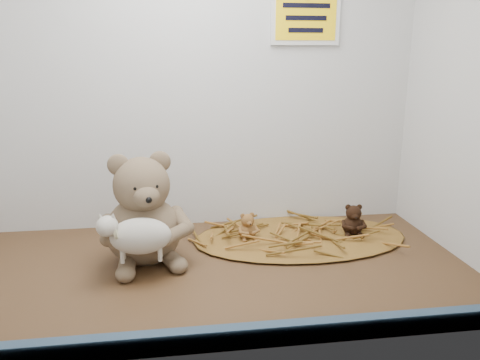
{
  "coord_description": "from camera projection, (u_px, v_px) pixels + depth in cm",
  "views": [
    {
      "loc": [
        -4.46,
        -94.63,
        45.91
      ],
      "look_at": [
        9.03,
        2.01,
        19.66
      ],
      "focal_mm": 35.0,
      "sensor_mm": 36.0,
      "label": 1
    }
  ],
  "objects": [
    {
      "name": "alcove_shell",
      "position": [
        194.0,
        59.0,
        1.0
      ],
      "size": [
        120.4,
        60.2,
        90.4
      ],
      "color": "#452F18",
      "rests_on": "ground"
    },
    {
      "name": "front_rail",
      "position": [
        211.0,
        339.0,
        0.75
      ],
      "size": [
        119.28,
        2.2,
        3.6
      ],
      "primitive_type": "cube",
      "color": "#355165",
      "rests_on": "shelf_floor"
    },
    {
      "name": "straw_bed",
      "position": [
        300.0,
        237.0,
        1.2
      ],
      "size": [
        54.87,
        31.86,
        1.06
      ],
      "primitive_type": "ellipsoid",
      "color": "brown",
      "rests_on": "shelf_floor"
    },
    {
      "name": "main_teddy",
      "position": [
        142.0,
        208.0,
        1.04
      ],
      "size": [
        24.89,
        25.72,
        25.29
      ],
      "primitive_type": null,
      "rotation": [
        0.0,
        0.0,
        0.24
      ],
      "color": "#826A50",
      "rests_on": "shelf_floor"
    },
    {
      "name": "toy_lamb",
      "position": [
        141.0,
        236.0,
        0.97
      ],
      "size": [
        16.53,
        10.09,
        10.68
      ],
      "primitive_type": null,
      "color": "beige",
      "rests_on": "main_teddy"
    },
    {
      "name": "mini_teddy_tan",
      "position": [
        247.0,
        225.0,
        1.18
      ],
      "size": [
        6.29,
        6.54,
        6.73
      ],
      "primitive_type": null,
      "rotation": [
        0.0,
        0.0,
        0.16
      ],
      "color": "olive",
      "rests_on": "straw_bed"
    },
    {
      "name": "mini_teddy_brown",
      "position": [
        353.0,
        218.0,
        1.2
      ],
      "size": [
        7.4,
        7.71,
        8.03
      ],
      "primitive_type": null,
      "rotation": [
        0.0,
        0.0,
        -0.15
      ],
      "color": "black",
      "rests_on": "straw_bed"
    },
    {
      "name": "wall_sign",
      "position": [
        306.0,
        18.0,
        1.21
      ],
      "size": [
        16.0,
        1.2,
        11.0
      ],
      "primitive_type": "cube",
      "color": "yellow",
      "rests_on": "back_wall"
    }
  ]
}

